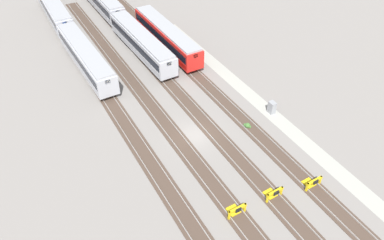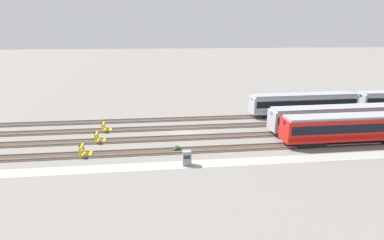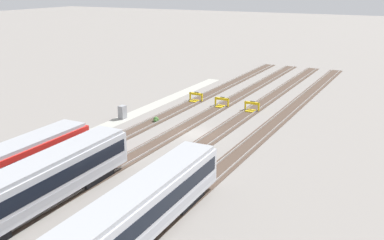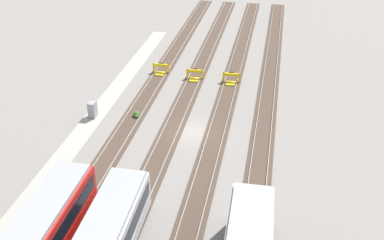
% 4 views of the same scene
% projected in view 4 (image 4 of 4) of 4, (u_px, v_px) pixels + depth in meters
% --- Properties ---
extents(ground_plane, '(400.00, 400.00, 0.00)m').
position_uv_depth(ground_plane, '(193.00, 133.00, 42.51)').
color(ground_plane, gray).
extents(service_walkway, '(54.00, 2.00, 0.01)m').
position_uv_depth(service_walkway, '(90.00, 122.00, 44.26)').
color(service_walkway, '#9E9E93').
rests_on(service_walkway, ground).
extents(rail_track_nearest, '(90.00, 2.23, 0.21)m').
position_uv_depth(rail_track_nearest, '(128.00, 125.00, 43.58)').
color(rail_track_nearest, '#47382D').
rests_on(rail_track_nearest, ground).
extents(rail_track_near_inner, '(90.00, 2.24, 0.21)m').
position_uv_depth(rail_track_near_inner, '(171.00, 130.00, 42.85)').
color(rail_track_near_inner, '#47382D').
rests_on(rail_track_near_inner, ground).
extents(rail_track_middle, '(90.00, 2.24, 0.21)m').
position_uv_depth(rail_track_middle, '(216.00, 135.00, 42.13)').
color(rail_track_middle, '#47382D').
rests_on(rail_track_middle, ground).
extents(rail_track_far_inner, '(90.00, 2.23, 0.21)m').
position_uv_depth(rail_track_far_inner, '(262.00, 139.00, 41.40)').
color(rail_track_far_inner, '#47382D').
rests_on(rail_track_far_inner, ground).
extents(bumper_stop_nearest_track, '(1.36, 2.01, 1.22)m').
position_uv_depth(bumper_stop_nearest_track, '(161.00, 70.00, 53.92)').
color(bumper_stop_nearest_track, gold).
rests_on(bumper_stop_nearest_track, ground).
extents(bumper_stop_near_inner_track, '(1.38, 2.01, 1.22)m').
position_uv_depth(bumper_stop_near_inner_track, '(195.00, 76.00, 52.46)').
color(bumper_stop_near_inner_track, gold).
rests_on(bumper_stop_near_inner_track, ground).
extents(bumper_stop_middle_track, '(1.35, 2.00, 1.22)m').
position_uv_depth(bumper_stop_middle_track, '(231.00, 79.00, 51.60)').
color(bumper_stop_middle_track, gold).
rests_on(bumper_stop_middle_track, ground).
extents(electrical_cabinet, '(0.90, 0.73, 1.60)m').
position_uv_depth(electrical_cabinet, '(93.00, 110.00, 44.77)').
color(electrical_cabinet, gray).
rests_on(electrical_cabinet, ground).
extents(weed_clump, '(0.92, 0.70, 0.64)m').
position_uv_depth(weed_clump, '(136.00, 115.00, 45.00)').
color(weed_clump, '#427033').
rests_on(weed_clump, ground).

